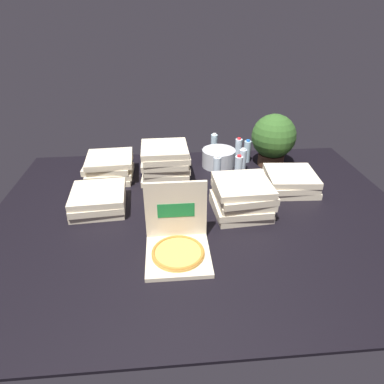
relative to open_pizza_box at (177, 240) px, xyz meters
The scene contains 15 objects.
ground_plane 0.48m from the open_pizza_box, 64.91° to the left, with size 3.20×2.40×0.02m, color black.
open_pizza_box is the anchor object (origin of this frame).
pizza_stack_right_far 0.67m from the open_pizza_box, 40.06° to the left, with size 0.45×0.45×0.26m.
pizza_stack_center_near 1.25m from the open_pizza_box, 36.55° to the left, with size 0.44×0.44×0.16m.
pizza_stack_right_mid 1.25m from the open_pizza_box, 117.24° to the left, with size 0.44×0.44×0.21m.
pizza_stack_center_far 0.82m from the open_pizza_box, 135.86° to the left, with size 0.44×0.45×0.16m.
pizza_stack_left_near 1.06m from the open_pizza_box, 93.15° to the left, with size 0.44×0.43×0.31m.
ice_bucket 1.35m from the open_pizza_box, 69.88° to the left, with size 0.33×0.33×0.17m, color #B7BABF.
water_bottle_0 1.15m from the open_pizza_box, 58.49° to the left, with size 0.07×0.07×0.23m.
water_bottle_1 1.32m from the open_pizza_box, 59.33° to the left, with size 0.07×0.07×0.23m.
water_bottle_2 1.06m from the open_pizza_box, 67.60° to the left, with size 0.07×0.07×0.23m.
water_bottle_3 1.62m from the open_pizza_box, 73.51° to the left, with size 0.07×0.07×0.23m.
water_bottle_4 1.57m from the open_pizza_box, 63.88° to the left, with size 0.07×0.07×0.23m.
water_bottle_5 1.55m from the open_pizza_box, 60.31° to the left, with size 0.07×0.07×0.23m.
potted_plant 1.61m from the open_pizza_box, 51.71° to the left, with size 0.42×0.42×0.51m.
Camera 1 is at (-0.25, -2.09, 1.40)m, focal length 30.78 mm.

